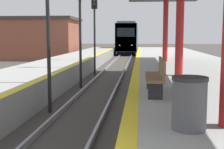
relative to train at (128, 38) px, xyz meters
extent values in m
cube|color=black|center=(0.00, 0.07, -1.94)|extent=(2.29, 15.17, 0.55)
cube|color=#33518C|center=(0.00, 0.07, 0.12)|extent=(2.70, 16.86, 3.56)
cube|color=red|center=(0.00, -8.28, 0.12)|extent=(2.65, 0.16, 3.49)
cube|color=black|center=(0.00, -8.34, 0.74)|extent=(2.16, 0.06, 1.07)
cube|color=#59595E|center=(0.00, 0.07, 2.02)|extent=(2.29, 16.01, 0.24)
sphere|color=white|center=(-0.74, -8.34, -0.86)|extent=(0.18, 0.18, 0.18)
sphere|color=white|center=(0.74, -8.34, -0.86)|extent=(0.18, 0.18, 0.18)
cylinder|color=black|center=(-1.11, -37.16, -0.12)|extent=(0.12, 0.12, 4.19)
cylinder|color=black|center=(-1.04, -32.17, -0.12)|extent=(0.12, 0.12, 4.19)
cylinder|color=black|center=(-1.09, -27.18, -0.12)|extent=(0.12, 0.12, 4.19)
cube|color=black|center=(-1.09, -27.18, 2.43)|extent=(0.36, 0.20, 0.90)
sphere|color=black|center=(-1.09, -27.31, 2.43)|extent=(0.16, 0.16, 0.16)
sphere|color=black|center=(-1.09, -27.31, 2.22)|extent=(0.16, 0.16, 0.16)
cylinder|color=red|center=(3.30, -34.86, 0.72)|extent=(0.30, 0.30, 3.88)
cylinder|color=red|center=(3.30, -28.00, 0.72)|extent=(0.30, 0.30, 3.88)
cylinder|color=#4C4C51|center=(2.62, -41.95, -0.82)|extent=(0.55, 0.55, 0.80)
cylinder|color=#262626|center=(2.62, -41.95, -0.39)|extent=(0.58, 0.58, 0.06)
cube|color=brown|center=(2.19, -38.81, -0.78)|extent=(0.44, 1.88, 0.08)
cube|color=brown|center=(2.38, -38.81, -0.52)|extent=(0.06, 1.88, 0.44)
cube|color=#262628|center=(2.19, -39.56, -1.02)|extent=(0.35, 0.08, 0.40)
cube|color=#262628|center=(2.19, -38.06, -1.02)|extent=(0.35, 0.08, 0.40)
cube|color=brown|center=(-10.06, -13.90, -0.14)|extent=(9.78, 6.07, 4.15)
cube|color=#383333|center=(-10.06, -13.90, 2.09)|extent=(10.27, 6.38, 0.30)
camera|label=1|loc=(1.83, -46.93, 0.28)|focal=50.00mm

